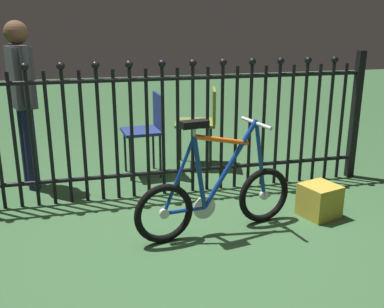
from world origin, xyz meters
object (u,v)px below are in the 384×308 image
Objects in this scene: bicycle at (216,196)px; chair_olive at (202,118)px; chair_navy at (149,125)px; person_visitor at (23,92)px; display_crate at (319,201)px.

chair_olive is at bearing 78.16° from bicycle.
chair_navy is at bearing -166.06° from chair_olive.
chair_olive is at bearing 13.94° from chair_navy.
chair_navy is at bearing 4.54° from person_visitor.
bicycle is at bearing -176.48° from display_crate.
chair_olive is (0.62, 0.15, 0.01)m from chair_navy.
chair_navy is 3.11× the size of display_crate.
bicycle is 2.10m from person_visitor.
bicycle is 1.66m from chair_olive.
person_visitor is at bearing -175.46° from chair_navy.
chair_navy is 0.99× the size of chair_olive.
person_visitor reaches higher than display_crate.
person_visitor reaches higher than bicycle.
person_visitor is (-1.80, -0.25, 0.39)m from chair_olive.
chair_navy is at bearing 100.91° from bicycle.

